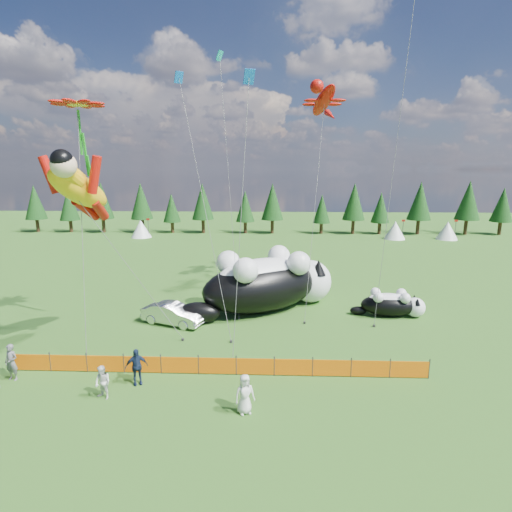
# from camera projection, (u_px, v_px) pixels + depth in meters

# --- Properties ---
(ground) EXTENTS (160.00, 160.00, 0.00)m
(ground) POSITION_uv_depth(u_px,v_px,m) (224.00, 349.00, 24.06)
(ground) COLOR #173A0A
(ground) RESTS_ON ground
(safety_fence) EXTENTS (22.06, 0.06, 1.10)m
(safety_fence) POSITION_uv_depth(u_px,v_px,m) (217.00, 366.00, 21.02)
(safety_fence) COLOR #262626
(safety_fence) RESTS_ON ground
(tree_line) EXTENTS (90.00, 4.00, 8.00)m
(tree_line) POSITION_uv_depth(u_px,v_px,m) (255.00, 210.00, 67.15)
(tree_line) COLOR black
(tree_line) RESTS_ON ground
(festival_tents) EXTENTS (50.00, 3.20, 2.80)m
(festival_tents) POSITION_uv_depth(u_px,v_px,m) (324.00, 230.00, 62.40)
(festival_tents) COLOR white
(festival_tents) RESTS_ON ground
(cat_large) EXTENTS (11.65, 8.89, 4.66)m
(cat_large) POSITION_uv_depth(u_px,v_px,m) (268.00, 282.00, 30.51)
(cat_large) COLOR black
(cat_large) RESTS_ON ground
(cat_small) EXTENTS (5.42, 2.18, 1.96)m
(cat_small) POSITION_uv_depth(u_px,v_px,m) (392.00, 304.00, 29.41)
(cat_small) COLOR black
(cat_small) RESTS_ON ground
(car) EXTENTS (4.74, 3.00, 1.47)m
(car) POSITION_uv_depth(u_px,v_px,m) (173.00, 314.00, 27.91)
(car) COLOR silver
(car) RESTS_ON ground
(spectator_a) EXTENTS (0.78, 0.59, 1.93)m
(spectator_a) POSITION_uv_depth(u_px,v_px,m) (11.00, 362.00, 20.41)
(spectator_a) COLOR slate
(spectator_a) RESTS_ON ground
(spectator_b) EXTENTS (0.92, 0.76, 1.64)m
(spectator_b) POSITION_uv_depth(u_px,v_px,m) (103.00, 383.00, 18.74)
(spectator_b) COLOR silver
(spectator_b) RESTS_ON ground
(spectator_c) EXTENTS (1.25, 0.98, 1.90)m
(spectator_c) POSITION_uv_depth(u_px,v_px,m) (136.00, 367.00, 20.01)
(spectator_c) COLOR #16233E
(spectator_c) RESTS_ON ground
(spectator_e) EXTENTS (1.04, 0.86, 1.82)m
(spectator_e) POSITION_uv_depth(u_px,v_px,m) (245.00, 394.00, 17.62)
(spectator_e) COLOR silver
(spectator_e) RESTS_ON ground
(superhero_kite) EXTENTS (7.26, 5.76, 12.45)m
(superhero_kite) POSITION_uv_depth(u_px,v_px,m) (79.00, 189.00, 20.75)
(superhero_kite) COLOR #FEB50D
(superhero_kite) RESTS_ON ground
(gecko_kite) EXTENTS (4.44, 10.87, 17.97)m
(gecko_kite) POSITION_uv_depth(u_px,v_px,m) (324.00, 101.00, 31.65)
(gecko_kite) COLOR #B60F09
(gecko_kite) RESTS_ON ground
(flower_kite) EXTENTS (3.37, 5.71, 14.67)m
(flower_kite) POSITION_uv_depth(u_px,v_px,m) (78.00, 107.00, 22.42)
(flower_kite) COLOR #B60F09
(flower_kite) RESTS_ON ground
(diamond_kite_a) EXTENTS (4.60, 6.60, 18.27)m
(diamond_kite_a) POSITION_uv_depth(u_px,v_px,m) (181.00, 88.00, 27.43)
(diamond_kite_a) COLOR blue
(diamond_kite_a) RESTS_ON ground
(diamond_kite_c) EXTENTS (1.44, 3.02, 16.15)m
(diamond_kite_c) POSITION_uv_depth(u_px,v_px,m) (248.00, 91.00, 20.91)
(diamond_kite_c) COLOR blue
(diamond_kite_c) RESTS_ON ground
(diamond_kite_d) EXTENTS (2.10, 5.75, 19.98)m
(diamond_kite_d) POSITION_uv_depth(u_px,v_px,m) (221.00, 70.00, 29.93)
(diamond_kite_d) COLOR #0DA596
(diamond_kite_d) RESTS_ON ground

